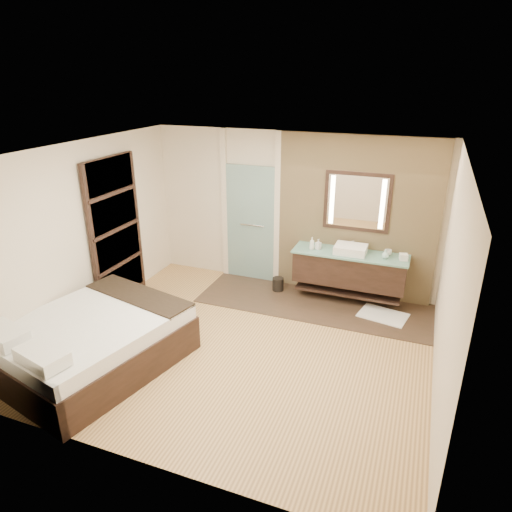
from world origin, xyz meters
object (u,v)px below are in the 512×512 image
at_px(mirror_unit, 357,202).
at_px(waste_bin, 278,284).
at_px(vanity, 349,269).
at_px(bed, 92,342).

bearing_deg(mirror_unit, waste_bin, -165.67).
xyz_separation_m(vanity, mirror_unit, (0.00, 0.24, 1.07)).
relative_size(vanity, bed, 0.74).
relative_size(vanity, waste_bin, 7.61).
bearing_deg(mirror_unit, vanity, -90.00).
distance_m(vanity, waste_bin, 1.29).
bearing_deg(waste_bin, mirror_unit, 14.33).
distance_m(vanity, mirror_unit, 1.10).
xyz_separation_m(mirror_unit, bed, (-2.75, -3.25, -1.30)).
bearing_deg(waste_bin, bed, -117.84).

